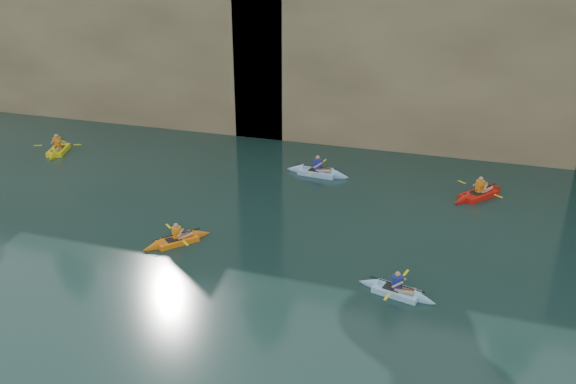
% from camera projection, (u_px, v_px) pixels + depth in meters
% --- Properties ---
extents(cliff, '(70.00, 16.00, 12.00)m').
position_uv_depth(cliff, '(425.00, 25.00, 36.75)').
color(cliff, tan).
rests_on(cliff, ground).
extents(cliff_slab_west, '(26.00, 2.40, 10.56)m').
position_uv_depth(cliff_slab_west, '(99.00, 38.00, 36.39)').
color(cliff_slab_west, '#9F8960').
rests_on(cliff_slab_west, ground).
extents(cliff_slab_center, '(24.00, 2.40, 11.40)m').
position_uv_depth(cliff_slab_center, '(449.00, 48.00, 29.81)').
color(cliff_slab_center, '#9F8960').
rests_on(cliff_slab_center, ground).
extents(sea_cave_west, '(4.50, 1.00, 4.00)m').
position_uv_depth(sea_cave_west, '(125.00, 92.00, 36.51)').
color(sea_cave_west, black).
rests_on(sea_cave_west, ground).
extents(sea_cave_center, '(3.50, 1.00, 3.20)m').
position_uv_depth(sea_cave_center, '(334.00, 116.00, 32.58)').
color(sea_cave_center, black).
rests_on(sea_cave_center, ground).
extents(kayaker_orange, '(2.23, 2.56, 1.05)m').
position_uv_depth(kayaker_orange, '(177.00, 240.00, 21.51)').
color(kayaker_orange, orange).
rests_on(kayaker_orange, ground).
extents(kayaker_ltblue_near, '(2.74, 2.07, 1.05)m').
position_uv_depth(kayaker_ltblue_near, '(396.00, 291.00, 18.24)').
color(kayaker_ltblue_near, '#97D4FD').
rests_on(kayaker_ltblue_near, ground).
extents(kayaker_red_far, '(2.65, 3.14, 1.25)m').
position_uv_depth(kayaker_red_far, '(479.00, 194.00, 25.60)').
color(kayaker_red_far, red).
rests_on(kayaker_red_far, ground).
extents(kayaker_yellow, '(2.42, 3.29, 1.33)m').
position_uv_depth(kayaker_yellow, '(59.00, 150.00, 31.48)').
color(kayaker_yellow, yellow).
rests_on(kayaker_yellow, ground).
extents(kayaker_ltblue_mid, '(3.40, 2.50, 1.28)m').
position_uv_depth(kayaker_ltblue_mid, '(317.00, 172.00, 28.23)').
color(kayaker_ltblue_mid, '#98C6FF').
rests_on(kayaker_ltblue_mid, ground).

